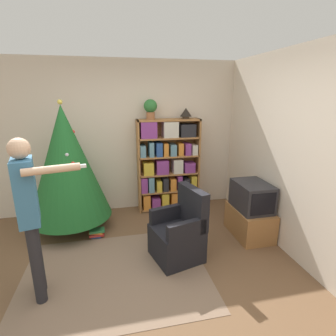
{
  "coord_description": "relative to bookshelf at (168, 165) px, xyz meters",
  "views": [
    {
      "loc": [
        -0.28,
        -2.47,
        2.05
      ],
      "look_at": [
        0.46,
        0.94,
        1.05
      ],
      "focal_mm": 28.0,
      "sensor_mm": 36.0,
      "label": 1
    }
  ],
  "objects": [
    {
      "name": "ground_plane",
      "position": [
        -0.67,
        -1.91,
        -0.82
      ],
      "size": [
        14.0,
        14.0,
        0.0
      ],
      "primitive_type": "plane",
      "color": "brown"
    },
    {
      "name": "wall_back",
      "position": [
        -0.67,
        0.23,
        0.48
      ],
      "size": [
        8.0,
        0.1,
        2.6
      ],
      "color": "beige",
      "rests_on": "ground_plane"
    },
    {
      "name": "wall_right",
      "position": [
        1.29,
        -1.91,
        0.48
      ],
      "size": [
        0.1,
        8.0,
        2.6
      ],
      "color": "beige",
      "rests_on": "ground_plane"
    },
    {
      "name": "area_rug",
      "position": [
        -0.99,
        -1.69,
        -0.81
      ],
      "size": [
        2.13,
        1.67,
        0.01
      ],
      "color": "#7F6651",
      "rests_on": "ground_plane"
    },
    {
      "name": "bookshelf",
      "position": [
        0.0,
        0.0,
        0.0
      ],
      "size": [
        1.09,
        0.29,
        1.63
      ],
      "color": "#A8703D",
      "rests_on": "ground_plane"
    },
    {
      "name": "tv_stand",
      "position": [
        0.98,
        -1.2,
        -0.61
      ],
      "size": [
        0.47,
        0.72,
        0.42
      ],
      "color": "#996638",
      "rests_on": "ground_plane"
    },
    {
      "name": "television",
      "position": [
        0.98,
        -1.2,
        -0.2
      ],
      "size": [
        0.44,
        0.6,
        0.4
      ],
      "color": "#28282D",
      "rests_on": "tv_stand"
    },
    {
      "name": "game_remote",
      "position": [
        0.84,
        -1.42,
        -0.38
      ],
      "size": [
        0.04,
        0.12,
        0.02
      ],
      "color": "white",
      "rests_on": "tv_stand"
    },
    {
      "name": "christmas_tree",
      "position": [
        -1.62,
        -0.43,
        0.24
      ],
      "size": [
        1.2,
        1.2,
        1.97
      ],
      "color": "#4C3323",
      "rests_on": "ground_plane"
    },
    {
      "name": "armchair",
      "position": [
        -0.18,
        -1.51,
        -0.49
      ],
      "size": [
        0.7,
        0.69,
        0.92
      ],
      "rotation": [
        0.0,
        0.0,
        -1.31
      ],
      "color": "black",
      "rests_on": "ground_plane"
    },
    {
      "name": "standing_person",
      "position": [
        -1.75,
        -1.86,
        0.18
      ],
      "size": [
        0.7,
        0.46,
        1.67
      ],
      "rotation": [
        0.0,
        0.0,
        -1.34
      ],
      "color": "#232328",
      "rests_on": "ground_plane"
    },
    {
      "name": "potted_plant",
      "position": [
        -0.29,
        0.01,
        1.0
      ],
      "size": [
        0.22,
        0.22,
        0.33
      ],
      "color": "#935B38",
      "rests_on": "bookshelf"
    },
    {
      "name": "table_lamp",
      "position": [
        0.32,
        0.01,
        0.91
      ],
      "size": [
        0.2,
        0.2,
        0.18
      ],
      "color": "#473828",
      "rests_on": "bookshelf"
    },
    {
      "name": "book_pile_near_tree",
      "position": [
        -1.24,
        -0.78,
        -0.75
      ],
      "size": [
        0.23,
        0.16,
        0.12
      ],
      "color": "#284C93",
      "rests_on": "ground_plane"
    }
  ]
}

